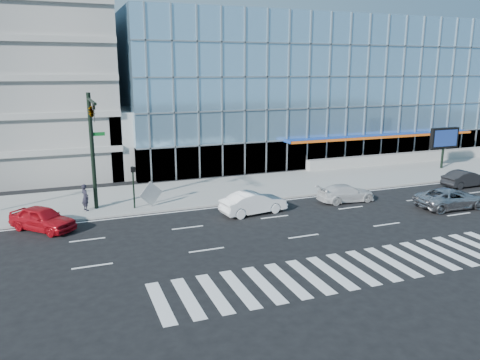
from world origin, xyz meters
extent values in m
plane|color=black|center=(0.00, 0.00, 0.00)|extent=(160.00, 160.00, 0.00)
cube|color=gray|center=(0.00, 8.00, 0.07)|extent=(120.00, 8.00, 0.15)
cube|color=#7EAFD2|center=(14.00, 26.00, 7.50)|extent=(42.00, 26.00, 15.00)
cube|color=gray|center=(-6.00, 18.00, 3.00)|extent=(6.00, 8.00, 6.00)
cube|color=gray|center=(24.00, 11.60, 0.65)|extent=(30.00, 0.80, 1.00)
cylinder|color=black|center=(-11.00, 6.00, 4.15)|extent=(0.28, 0.28, 8.00)
cylinder|color=black|center=(-11.00, 3.20, 7.75)|extent=(0.18, 5.60, 0.18)
imported|color=black|center=(-11.00, 1.80, 7.15)|extent=(0.18, 0.22, 1.10)
imported|color=black|center=(-11.00, 4.00, 7.15)|extent=(0.48, 2.24, 0.90)
cube|color=#0C591E|center=(-10.55, 6.00, 5.35)|extent=(0.90, 0.05, 0.25)
cylinder|color=black|center=(-8.50, 5.00, 1.65)|extent=(0.12, 0.12, 3.00)
cube|color=black|center=(-8.50, 4.85, 2.95)|extent=(0.30, 0.25, 0.35)
cylinder|color=black|center=(22.00, 8.00, 1.15)|extent=(0.24, 0.24, 2.00)
cube|color=black|center=(22.00, 8.00, 3.15)|extent=(3.20, 0.40, 2.00)
cube|color=#0C193F|center=(22.00, 7.78, 3.15)|extent=(2.80, 0.02, 1.60)
imported|color=#ABAAAF|center=(12.59, -2.62, 0.71)|extent=(5.24, 2.61, 1.43)
imported|color=silver|center=(6.59, 1.54, 0.64)|extent=(4.49, 1.93, 1.29)
imported|color=white|center=(-1.01, 1.26, 0.76)|extent=(4.80, 2.22, 1.52)
imported|color=black|center=(18.59, 1.80, 0.69)|extent=(4.23, 1.60, 1.38)
imported|color=#B00D17|center=(-14.40, 2.75, 0.74)|extent=(4.31, 4.34, 1.49)
imported|color=black|center=(-11.71, 5.64, 1.08)|extent=(0.68, 0.80, 1.87)
cube|color=#A8A8A8|center=(-7.31, 5.00, 1.07)|extent=(1.76, 0.65, 1.84)
camera|label=1|loc=(-12.97, -27.06, 9.60)|focal=35.00mm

